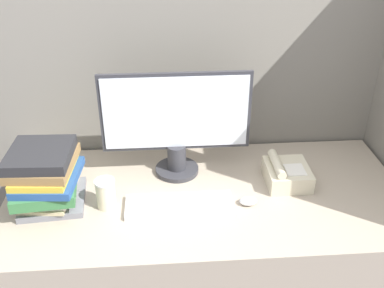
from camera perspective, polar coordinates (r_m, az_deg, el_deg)
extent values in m
cube|color=gray|center=(2.11, 0.75, 3.26)|extent=(2.01, 0.04, 1.74)
cube|color=tan|center=(2.06, 1.67, -14.61)|extent=(1.61, 0.76, 0.74)
cylinder|color=#333338|center=(1.95, -1.92, -3.25)|extent=(0.19, 0.19, 0.02)
cylinder|color=#333338|center=(1.91, -1.95, -1.63)|extent=(0.08, 0.08, 0.11)
cube|color=#333338|center=(1.82, -2.07, 4.09)|extent=(0.61, 0.02, 0.34)
cube|color=silver|center=(1.81, -2.06, 3.95)|extent=(0.58, 0.01, 0.31)
cube|color=silver|center=(1.74, -1.59, -7.77)|extent=(0.41, 0.14, 0.02)
ellipsoid|color=silver|center=(1.77, 7.15, -7.20)|extent=(0.07, 0.05, 0.03)
cylinder|color=beige|center=(1.75, -10.88, -6.32)|extent=(0.07, 0.07, 0.11)
cylinder|color=white|center=(1.72, -11.07, -4.71)|extent=(0.08, 0.08, 0.01)
cube|color=slate|center=(1.85, -17.18, -6.69)|extent=(0.26, 0.26, 0.02)
cube|color=#C6B78C|center=(1.85, -17.64, -6.07)|extent=(0.20, 0.26, 0.02)
cube|color=silver|center=(1.83, -18.01, -5.69)|extent=(0.20, 0.23, 0.02)
cube|color=#38723F|center=(1.81, -18.07, -4.89)|extent=(0.25, 0.30, 0.04)
cube|color=#264C8C|center=(1.78, -17.78, -4.04)|extent=(0.24, 0.28, 0.03)
cube|color=gold|center=(1.77, -18.18, -3.19)|extent=(0.22, 0.28, 0.02)
cube|color=olive|center=(1.76, -18.45, -2.32)|extent=(0.25, 0.27, 0.04)
cube|color=#262628|center=(1.74, -18.75, -1.31)|extent=(0.24, 0.25, 0.04)
cube|color=beige|center=(1.90, 11.98, -3.83)|extent=(0.17, 0.19, 0.07)
cube|color=white|center=(1.87, 12.94, -3.21)|extent=(0.08, 0.09, 0.00)
cylinder|color=beige|center=(1.86, 10.73, -2.50)|extent=(0.04, 0.18, 0.04)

